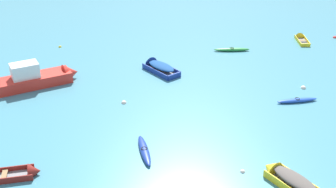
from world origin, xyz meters
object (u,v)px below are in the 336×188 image
Objects in this scene: rowboat_yellow_cluster_outer at (300,38)px; mooring_buoy_between_boats_left at (60,47)px; rowboat_yellow_far_left at (286,177)px; mooring_buoy_central at (243,172)px; motor_launch_red_near_right at (39,77)px; kayak_blue_outer_right at (297,100)px; kayak_deep_blue_back_row_right at (144,150)px; rowboat_deep_blue_cluster_inner at (156,66)px; mooring_buoy_between_boats_right at (124,103)px; rowboat_maroon_center at (22,174)px; kayak_green_near_camera at (232,49)px; mooring_buoy_trailing at (303,88)px; mooring_buoy_near_foreground at (335,38)px.

mooring_buoy_between_boats_left is at bearing 170.65° from rowboat_yellow_cluster_outer.
rowboat_yellow_far_left is 2.37m from mooring_buoy_central.
motor_launch_red_near_right reaches higher than rowboat_yellow_far_left.
kayak_deep_blue_back_row_right is (-12.27, -3.43, 0.00)m from kayak_blue_outer_right.
rowboat_deep_blue_cluster_inner reaches higher than mooring_buoy_between_boats_right.
mooring_buoy_between_boats_right is at bearing 46.01° from rowboat_maroon_center.
kayak_green_near_camera reaches higher than kayak_deep_blue_back_row_right.
mooring_buoy_between_boats_right is (6.79, 7.03, -0.17)m from rowboat_maroon_center.
kayak_blue_outer_right is (18.48, -7.91, -0.52)m from motor_launch_red_near_right.
rowboat_deep_blue_cluster_inner is at bearing -162.60° from kayak_green_near_camera.
mooring_buoy_central is at bearing -128.07° from rowboat_yellow_cluster_outer.
rowboat_yellow_far_left is 12.29m from mooring_buoy_trailing.
mooring_buoy_between_boats_left is at bearing 112.37° from mooring_buoy_central.
rowboat_yellow_far_left is (3.32, -16.51, -0.01)m from rowboat_deep_blue_cluster_inner.
mooring_buoy_trailing is (7.11, 10.02, -0.33)m from rowboat_yellow_far_left.
rowboat_maroon_center is 8.41× the size of mooring_buoy_between_boats_right.
rowboat_yellow_cluster_outer is 31.30m from rowboat_maroon_center.
mooring_buoy_between_boats_right is 1.27× the size of mooring_buoy_between_boats_left.
kayak_deep_blue_back_row_right is 11.45× the size of mooring_buoy_central.
mooring_buoy_trailing is at bearing 48.86° from kayak_blue_outer_right.
rowboat_yellow_cluster_outer is 25.24m from kayak_deep_blue_back_row_right.
rowboat_yellow_cluster_outer is at bearing 24.65° from mooring_buoy_between_boats_right.
rowboat_maroon_center is at bearing -152.76° from mooring_buoy_near_foreground.
rowboat_deep_blue_cluster_inner is 15.18m from mooring_buoy_central.
kayak_deep_blue_back_row_right is at bearing -164.37° from kayak_blue_outer_right.
kayak_blue_outer_right is (19.26, 3.96, -0.03)m from rowboat_maroon_center.
mooring_buoy_between_boats_right reaches higher than mooring_buoy_between_boats_left.
kayak_blue_outer_right is 11.23× the size of mooring_buoy_central.
kayak_green_near_camera is 16.93m from mooring_buoy_between_boats_left.
kayak_deep_blue_back_row_right is 7.66× the size of mooring_buoy_trailing.
mooring_buoy_between_boats_right is at bearing 175.39° from mooring_buoy_trailing.
mooring_buoy_trailing reaches higher than mooring_buoy_near_foreground.
kayak_deep_blue_back_row_right is at bearing -77.21° from mooring_buoy_between_boats_left.
mooring_buoy_between_boats_left is (-4.47, 19.67, -0.15)m from kayak_deep_blue_back_row_right.
kayak_green_near_camera reaches higher than mooring_buoy_between_boats_right.
rowboat_yellow_far_left reaches higher than kayak_deep_blue_back_row_right.
rowboat_deep_blue_cluster_inner is (10.52, 12.38, 0.17)m from rowboat_maroon_center.
rowboat_maroon_center is 7.01m from kayak_deep_blue_back_row_right.
kayak_green_near_camera is at bearing 75.94° from rowboat_yellow_far_left.
mooring_buoy_trailing is (20.95, 5.89, -0.17)m from rowboat_maroon_center.
mooring_buoy_trailing is at bearing -134.38° from mooring_buoy_near_foreground.
mooring_buoy_trailing is 23.33m from mooring_buoy_between_boats_left.
rowboat_maroon_center is 12.26m from mooring_buoy_central.
mooring_buoy_trailing is (1.69, 1.93, -0.14)m from kayak_blue_outer_right.
mooring_buoy_central is at bearing -136.24° from mooring_buoy_trailing.
rowboat_maroon_center is 7.76× the size of mooring_buoy_trailing.
rowboat_maroon_center reaches higher than mooring_buoy_between_boats_left.
rowboat_deep_blue_cluster_inner is 0.63× the size of motor_launch_red_near_right.
rowboat_yellow_far_left is 1.11× the size of kayak_green_near_camera.
kayak_green_near_camera is at bearing -18.17° from mooring_buoy_between_boats_left.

